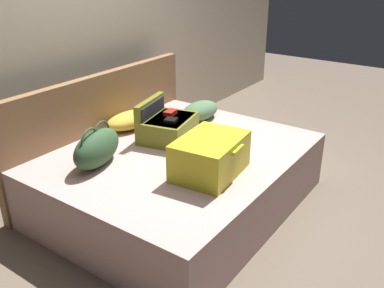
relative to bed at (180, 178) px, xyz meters
name	(u,v)px	position (x,y,z in m)	size (l,w,h in m)	color
ground_plane	(220,219)	(0.00, -0.40, -0.25)	(12.00, 12.00, 0.00)	#6B5B4C
back_wall	(66,35)	(0.00, 1.25, 1.05)	(8.00, 0.10, 2.60)	beige
bed	(180,178)	(0.00, 0.00, 0.00)	(2.10, 1.69, 0.49)	#BC9993
headboard	(102,127)	(0.00, 0.89, 0.25)	(2.14, 0.08, 1.00)	olive
hard_case_large	(210,155)	(-0.17, -0.41, 0.39)	(0.59, 0.46, 0.28)	gold
hard_case_medium	(167,126)	(0.16, 0.24, 0.37)	(0.55, 0.49, 0.34)	olive
duffel_bag	(97,148)	(-0.54, 0.36, 0.39)	(0.55, 0.34, 0.33)	#2D4C2D
pillow_near_headboard	(200,111)	(0.71, 0.28, 0.33)	(0.45, 0.26, 0.17)	#4C724C
pillow_center_head	(131,120)	(0.17, 0.68, 0.32)	(0.52, 0.28, 0.15)	gold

